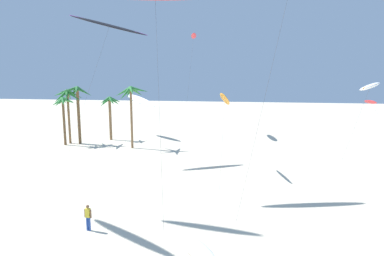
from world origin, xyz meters
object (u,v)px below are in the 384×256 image
Objects in this scene: palm_tree_4 at (131,96)px; flying_kite_11 at (194,36)px; flying_kite_5 at (370,102)px; flying_kite_7 at (140,100)px; flying_kite_1 at (109,26)px; palm_tree_3 at (110,105)px; palm_tree_0 at (78,98)px; palm_tree_1 at (63,105)px; palm_tree_2 at (68,99)px; flying_kite_2 at (225,99)px; person_near_left at (88,216)px; flying_kite_4 at (370,86)px; grounded_kite_1 at (198,250)px.

flying_kite_11 is (6.08, 14.39, 10.13)m from palm_tree_4.
flying_kite_5 is 38.72m from flying_kite_7.
flying_kite_1 is at bearing -81.11° from flying_kite_7.
palm_tree_4 reaches higher than palm_tree_3.
flying_kite_11 is (15.30, 13.00, 10.60)m from palm_tree_0.
flying_kite_5 is (46.74, 15.55, 0.15)m from palm_tree_1.
palm_tree_2 is (-0.02, 1.27, 0.86)m from palm_tree_1.
flying_kite_1 reaches higher than palm_tree_2.
palm_tree_0 is 25.43m from flying_kite_2.
person_near_left is at bearing -56.99° from palm_tree_0.
flying_kite_4 is 34.39m from flying_kite_7.
palm_tree_1 is at bearing -88.90° from palm_tree_2.
palm_tree_0 is 2.49× the size of grounded_kite_1.
flying_kite_1 is at bearing -88.63° from palm_tree_4.
palm_tree_4 is 0.51× the size of flying_kite_1.
palm_tree_3 is 43.17m from flying_kite_5.
grounded_kite_1 is at bearing -45.93° from palm_tree_2.
palm_tree_0 reaches higher than flying_kite_2.
flying_kite_7 is (-38.20, -6.33, 0.17)m from flying_kite_5.
person_near_left is at bearing -65.78° from palm_tree_3.
flying_kite_1 is (10.93, -7.18, 9.09)m from palm_tree_2.
flying_kite_7 is 6.42× the size of person_near_left.
flying_kite_5 is (45.20, 14.10, -0.81)m from palm_tree_0.
flying_kite_1 is at bearing -28.46° from palm_tree_1.
palm_tree_4 is at bearing 120.11° from grounded_kite_1.
grounded_kite_1 is at bearing -8.63° from person_near_left.
person_near_left is at bearing 171.37° from grounded_kite_1.
flying_kite_5 is 0.46× the size of flying_kite_11.
grounded_kite_1 is (14.37, -24.77, -7.24)m from palm_tree_4.
flying_kite_11 is (12.04, 9.13, 11.85)m from palm_tree_3.
flying_kite_4 reaches higher than grounded_kite_1.
palm_tree_0 is 0.99× the size of palm_tree_4.
palm_tree_1 reaches higher than flying_kite_5.
flying_kite_11 is at bearing 109.13° from flying_kite_2.
palm_tree_0 is at bearing 43.19° from palm_tree_1.
palm_tree_0 is 38.60m from flying_kite_4.
palm_tree_0 reaches higher than person_near_left.
palm_tree_4 reaches higher than palm_tree_2.
palm_tree_3 is 36.47m from flying_kite_4.
person_near_left is (17.84, -24.88, -5.93)m from palm_tree_2.
palm_tree_2 is at bearing 173.56° from palm_tree_4.
person_near_left is (-28.92, -39.16, -5.21)m from flying_kite_5.
palm_tree_0 reaches higher than palm_tree_1.
palm_tree_1 is 0.42× the size of flying_kite_1.
palm_tree_1 is 0.66× the size of flying_kite_7.
grounded_kite_1 is (8.29, -39.17, -17.37)m from flying_kite_11.
grounded_kite_1 is (0.27, -16.05, -7.45)m from flying_kite_2.
grounded_kite_1 is at bearing -118.22° from flying_kite_5.
flying_kite_11 is at bearing 40.62° from palm_tree_1.
flying_kite_7 is at bearing 154.22° from flying_kite_4.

